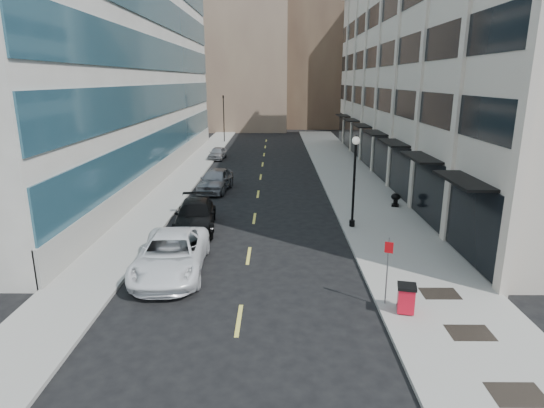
{
  "coord_description": "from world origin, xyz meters",
  "views": [
    {
      "loc": [
        1.26,
        -12.15,
        8.1
      ],
      "look_at": [
        1.1,
        9.17,
        2.23
      ],
      "focal_mm": 30.0,
      "sensor_mm": 36.0,
      "label": 1
    }
  ],
  "objects_px": {
    "car_black_pickup": "(195,215)",
    "urn_planter": "(396,199)",
    "lamppost": "(354,173)",
    "traffic_signal": "(223,98)",
    "trash_bin": "(406,298)",
    "car_grey_sedan": "(217,153)",
    "car_silver_sedan": "(216,180)",
    "car_white_van": "(171,255)",
    "sign_post": "(388,262)"
  },
  "relations": [
    {
      "from": "car_black_pickup",
      "to": "car_grey_sedan",
      "type": "height_order",
      "value": "car_black_pickup"
    },
    {
      "from": "lamppost",
      "to": "car_grey_sedan",
      "type": "bearing_deg",
      "value": 114.34
    },
    {
      "from": "car_white_van",
      "to": "trash_bin",
      "type": "xyz_separation_m",
      "value": [
        9.06,
        -3.65,
        -0.13
      ]
    },
    {
      "from": "car_white_van",
      "to": "trash_bin",
      "type": "height_order",
      "value": "car_white_van"
    },
    {
      "from": "car_white_van",
      "to": "car_silver_sedan",
      "type": "relative_size",
      "value": 1.22
    },
    {
      "from": "car_black_pickup",
      "to": "car_grey_sedan",
      "type": "relative_size",
      "value": 1.43
    },
    {
      "from": "lamppost",
      "to": "urn_planter",
      "type": "xyz_separation_m",
      "value": [
        3.49,
        4.17,
        -2.49
      ]
    },
    {
      "from": "sign_post",
      "to": "car_black_pickup",
      "type": "bearing_deg",
      "value": 156.07
    },
    {
      "from": "car_silver_sedan",
      "to": "car_grey_sedan",
      "type": "relative_size",
      "value": 1.33
    },
    {
      "from": "car_silver_sedan",
      "to": "trash_bin",
      "type": "xyz_separation_m",
      "value": [
        9.06,
        -18.65,
        -0.14
      ]
    },
    {
      "from": "traffic_signal",
      "to": "car_white_van",
      "type": "relative_size",
      "value": 1.15
    },
    {
      "from": "lamppost",
      "to": "traffic_signal",
      "type": "bearing_deg",
      "value": 107.12
    },
    {
      "from": "car_black_pickup",
      "to": "urn_planter",
      "type": "xyz_separation_m",
      "value": [
        12.25,
        4.2,
        -0.11
      ]
    },
    {
      "from": "car_white_van",
      "to": "lamppost",
      "type": "height_order",
      "value": "lamppost"
    },
    {
      "from": "urn_planter",
      "to": "traffic_signal",
      "type": "bearing_deg",
      "value": 114.62
    },
    {
      "from": "trash_bin",
      "to": "car_grey_sedan",
      "type": "bearing_deg",
      "value": 120.6
    },
    {
      "from": "car_grey_sedan",
      "to": "trash_bin",
      "type": "relative_size",
      "value": 3.58
    },
    {
      "from": "car_grey_sedan",
      "to": "traffic_signal",
      "type": "bearing_deg",
      "value": 98.23
    },
    {
      "from": "traffic_signal",
      "to": "car_black_pickup",
      "type": "height_order",
      "value": "traffic_signal"
    },
    {
      "from": "car_black_pickup",
      "to": "sign_post",
      "type": "distance_m",
      "value": 12.47
    },
    {
      "from": "car_black_pickup",
      "to": "lamppost",
      "type": "xyz_separation_m",
      "value": [
        8.76,
        0.03,
        2.39
      ]
    },
    {
      "from": "car_white_van",
      "to": "urn_planter",
      "type": "relative_size",
      "value": 7.12
    },
    {
      "from": "car_silver_sedan",
      "to": "urn_planter",
      "type": "relative_size",
      "value": 5.84
    },
    {
      "from": "trash_bin",
      "to": "lamppost",
      "type": "xyz_separation_m",
      "value": [
        -0.3,
        9.74,
        2.45
      ]
    },
    {
      "from": "car_silver_sedan",
      "to": "lamppost",
      "type": "relative_size",
      "value": 0.97
    },
    {
      "from": "car_black_pickup",
      "to": "trash_bin",
      "type": "xyz_separation_m",
      "value": [
        9.06,
        -9.71,
        -0.06
      ]
    },
    {
      "from": "car_silver_sedan",
      "to": "urn_planter",
      "type": "distance_m",
      "value": 13.14
    },
    {
      "from": "car_black_pickup",
      "to": "lamppost",
      "type": "distance_m",
      "value": 9.08
    },
    {
      "from": "lamppost",
      "to": "urn_planter",
      "type": "relative_size",
      "value": 6.02
    },
    {
      "from": "trash_bin",
      "to": "sign_post",
      "type": "xyz_separation_m",
      "value": [
        -0.56,
        0.64,
        1.08
      ]
    },
    {
      "from": "car_grey_sedan",
      "to": "urn_planter",
      "type": "bearing_deg",
      "value": -48.4
    },
    {
      "from": "urn_planter",
      "to": "car_silver_sedan",
      "type": "bearing_deg",
      "value": 158.82
    },
    {
      "from": "car_grey_sedan",
      "to": "sign_post",
      "type": "bearing_deg",
      "value": -67.34
    },
    {
      "from": "car_black_pickup",
      "to": "trash_bin",
      "type": "relative_size",
      "value": 5.13
    },
    {
      "from": "traffic_signal",
      "to": "urn_planter",
      "type": "bearing_deg",
      "value": -65.38
    },
    {
      "from": "car_grey_sedan",
      "to": "urn_planter",
      "type": "distance_m",
      "value": 23.3
    },
    {
      "from": "urn_planter",
      "to": "trash_bin",
      "type": "bearing_deg",
      "value": -102.91
    },
    {
      "from": "trash_bin",
      "to": "sign_post",
      "type": "height_order",
      "value": "sign_post"
    },
    {
      "from": "car_black_pickup",
      "to": "car_silver_sedan",
      "type": "distance_m",
      "value": 8.94
    },
    {
      "from": "lamppost",
      "to": "sign_post",
      "type": "distance_m",
      "value": 9.2
    },
    {
      "from": "car_silver_sedan",
      "to": "traffic_signal",
      "type": "bearing_deg",
      "value": 101.42
    },
    {
      "from": "sign_post",
      "to": "urn_planter",
      "type": "distance_m",
      "value": 13.83
    },
    {
      "from": "traffic_signal",
      "to": "trash_bin",
      "type": "relative_size",
      "value": 6.7
    },
    {
      "from": "car_white_van",
      "to": "urn_planter",
      "type": "xyz_separation_m",
      "value": [
        12.25,
        10.26,
        -0.18
      ]
    },
    {
      "from": "car_silver_sedan",
      "to": "trash_bin",
      "type": "bearing_deg",
      "value": -57.54
    },
    {
      "from": "traffic_signal",
      "to": "lamppost",
      "type": "xyz_separation_m",
      "value": [
        11.06,
        -35.91,
        -2.56
      ]
    },
    {
      "from": "car_white_van",
      "to": "sign_post",
      "type": "relative_size",
      "value": 2.36
    },
    {
      "from": "car_silver_sedan",
      "to": "sign_post",
      "type": "bearing_deg",
      "value": -58.18
    },
    {
      "from": "car_grey_sedan",
      "to": "car_black_pickup",
      "type": "bearing_deg",
      "value": -80.87
    },
    {
      "from": "trash_bin",
      "to": "sign_post",
      "type": "bearing_deg",
      "value": 143.66
    }
  ]
}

